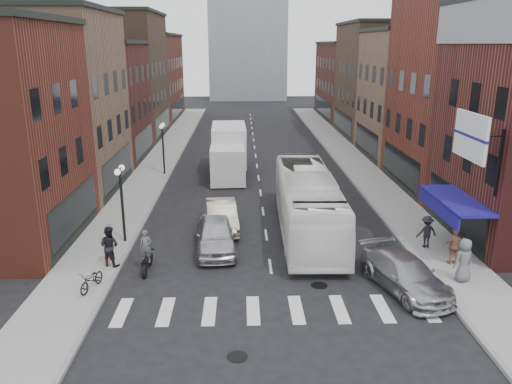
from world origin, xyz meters
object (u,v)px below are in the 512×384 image
box_truck (229,152)px  ped_right_a (427,232)px  bike_rack (107,255)px  curb_car (405,274)px  ped_right_c (464,260)px  ped_left_solo (109,246)px  parked_bicycle (92,280)px  streetlamp_far (163,139)px  sedan_left_far (222,216)px  transit_bus (307,203)px  ped_right_b (454,246)px  billboard_sign (472,138)px  streetlamp_near (121,190)px  sedan_left_near (216,235)px  motorcycle_rider (146,253)px

box_truck → ped_right_a: box_truck is taller
bike_rack → curb_car: size_ratio=0.16×
box_truck → ped_right_c: (10.49, -19.12, -0.74)m
bike_rack → ped_right_c: ped_right_c is taller
bike_rack → ped_left_solo: (0.20, -0.27, 0.55)m
parked_bicycle → bike_rack: bearing=106.4°
streetlamp_far → sedan_left_far: (4.95, -11.96, -2.14)m
box_truck → parked_bicycle: (-5.26, -19.45, -1.28)m
ped_left_solo → transit_bus: bearing=-134.7°
ped_left_solo → ped_right_b: (15.89, -0.32, -0.08)m
streetlamp_far → sedan_left_far: 13.12m
ped_right_b → sedan_left_far: bearing=-25.2°
billboard_sign → bike_rack: 17.14m
box_truck → ped_right_c: 21.82m
streetlamp_far → curb_car: size_ratio=0.82×
streetlamp_near → sedan_left_near: size_ratio=0.85×
bike_rack → box_truck: box_truck is taller
transit_bus → parked_bicycle: transit_bus is taller
bike_rack → ped_left_solo: ped_left_solo is taller
billboard_sign → ped_right_c: (-0.40, -1.49, -5.02)m
box_truck → curb_car: size_ratio=1.73×
sedan_left_near → ped_right_a: size_ratio=2.91×
streetlamp_near → box_truck: size_ratio=0.47×
transit_bus → ped_right_b: (6.23, -4.70, -0.68)m
sedan_left_near → curb_car: (8.16, -4.49, -0.09)m
bike_rack → transit_bus: size_ratio=0.07×
billboard_sign → bike_rack: bearing=177.2°
curb_car → ped_right_b: 3.70m
sedan_left_near → ped_right_a: bearing=-6.0°
box_truck → streetlamp_far: bearing=179.8°
streetlamp_near → transit_bus: bearing=8.3°
sedan_left_near → billboard_sign: bearing=-17.1°
ped_right_b → bike_rack: bearing=-1.3°
streetlamp_near → bike_rack: (-0.20, -2.70, -2.36)m
billboard_sign → streetlamp_near: size_ratio=0.90×
billboard_sign → box_truck: size_ratio=0.43×
curb_car → ped_right_b: size_ratio=2.87×
ped_right_a → ped_right_b: bearing=95.0°
box_truck → curb_car: bearing=-69.8°
ped_right_a → ped_right_c: (0.26, -3.71, 0.14)m
streetlamp_near → curb_car: bearing=-23.0°
transit_bus → ped_right_a: bearing=-24.2°
streetlamp_far → transit_bus: (9.66, -12.59, -1.21)m
motorcycle_rider → ped_right_b: bearing=5.9°
sedan_left_near → ped_right_c: size_ratio=2.50×
bike_rack → parked_bicycle: parked_bicycle is taller
sedan_left_near → ped_right_c: ped_right_c is taller
bike_rack → billboard_sign: bearing=-2.8°
curb_car → sedan_left_near: bearing=134.9°
motorcycle_rider → parked_bicycle: size_ratio=1.24×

